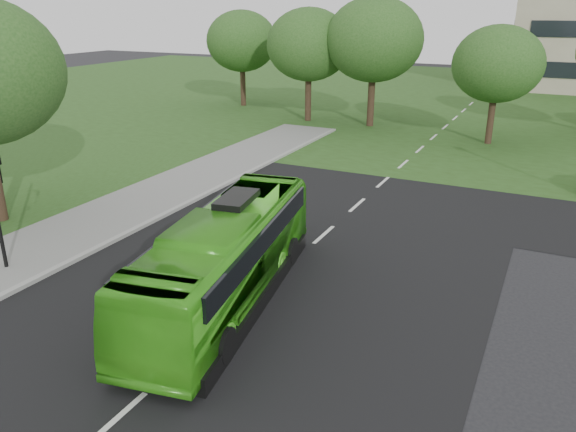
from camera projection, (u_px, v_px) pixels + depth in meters
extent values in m
plane|color=black|center=(250.00, 301.00, 17.52)|extent=(160.00, 160.00, 0.00)
cube|color=black|center=(412.00, 156.00, 34.34)|extent=(14.00, 120.00, 0.01)
cube|color=black|center=(383.00, 182.00, 29.29)|extent=(80.00, 12.00, 0.01)
cube|color=silver|center=(388.00, 177.00, 30.13)|extent=(0.15, 90.00, 0.01)
cube|color=#294918|center=(476.00, 99.00, 55.37)|extent=(120.00, 60.00, 0.01)
cylinder|color=black|center=(308.00, 100.00, 44.62)|extent=(0.49, 0.49, 3.27)
ellipsoid|color=#1E4918|center=(309.00, 45.00, 43.13)|extent=(6.49, 6.49, 5.52)
cylinder|color=black|center=(371.00, 103.00, 42.56)|extent=(0.52, 0.52, 3.48)
ellipsoid|color=#1E4918|center=(374.00, 40.00, 40.95)|extent=(7.16, 7.16, 6.09)
cylinder|color=black|center=(490.00, 122.00, 37.10)|extent=(0.43, 0.43, 2.89)
ellipsoid|color=#1E4918|center=(498.00, 64.00, 35.79)|extent=(5.74, 5.74, 4.88)
cylinder|color=black|center=(243.00, 88.00, 51.50)|extent=(0.48, 0.48, 3.21)
ellipsoid|color=#1E4918|center=(242.00, 41.00, 50.05)|extent=(6.29, 6.29, 5.34)
imported|color=green|center=(226.00, 257.00, 17.14)|extent=(4.15, 10.60, 2.88)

